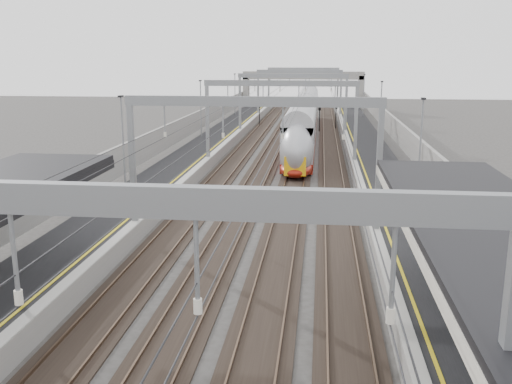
# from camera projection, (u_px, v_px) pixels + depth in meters

# --- Properties ---
(platform_left) EXTENTS (4.00, 120.00, 1.00)m
(platform_left) POSITION_uv_depth(u_px,v_px,m) (196.00, 156.00, 52.83)
(platform_left) COLOR black
(platform_left) RESTS_ON ground
(platform_right) EXTENTS (4.00, 120.00, 1.00)m
(platform_right) POSITION_uv_depth(u_px,v_px,m) (372.00, 160.00, 51.08)
(platform_right) COLOR black
(platform_right) RESTS_ON ground
(tracks) EXTENTS (11.40, 140.00, 0.20)m
(tracks) POSITION_uv_depth(u_px,v_px,m) (282.00, 163.00, 52.06)
(tracks) COLOR black
(tracks) RESTS_ON ground
(overhead_line) EXTENTS (13.00, 140.00, 6.60)m
(overhead_line) POSITION_uv_depth(u_px,v_px,m) (288.00, 91.00, 57.04)
(overhead_line) COLOR gray
(overhead_line) RESTS_ON platform_left
(overbridge) EXTENTS (22.00, 2.20, 6.90)m
(overbridge) POSITION_uv_depth(u_px,v_px,m) (303.00, 80.00, 104.01)
(overbridge) COLOR gray
(overbridge) RESTS_ON ground
(wall_left) EXTENTS (0.30, 120.00, 3.20)m
(wall_left) POSITION_uv_depth(u_px,v_px,m) (162.00, 144.00, 52.93)
(wall_left) COLOR gray
(wall_left) RESTS_ON ground
(wall_right) EXTENTS (0.30, 120.00, 3.20)m
(wall_right) POSITION_uv_depth(u_px,v_px,m) (409.00, 148.00, 50.47)
(wall_right) COLOR gray
(wall_right) RESTS_ON ground
(train) EXTENTS (2.69, 48.95, 4.25)m
(train) POSITION_uv_depth(u_px,v_px,m) (304.00, 123.00, 65.55)
(train) COLOR maroon
(train) RESTS_ON ground
(signal_green) EXTENTS (0.32, 0.32, 3.48)m
(signal_green) POSITION_uv_depth(u_px,v_px,m) (259.00, 109.00, 79.83)
(signal_green) COLOR black
(signal_green) RESTS_ON ground
(signal_red_near) EXTENTS (0.32, 0.32, 3.48)m
(signal_red_near) POSITION_uv_depth(u_px,v_px,m) (319.00, 113.00, 74.02)
(signal_red_near) COLOR black
(signal_red_near) RESTS_ON ground
(signal_red_far) EXTENTS (0.32, 0.32, 3.48)m
(signal_red_far) POSITION_uv_depth(u_px,v_px,m) (336.00, 111.00, 76.31)
(signal_red_far) COLOR black
(signal_red_far) RESTS_ON ground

